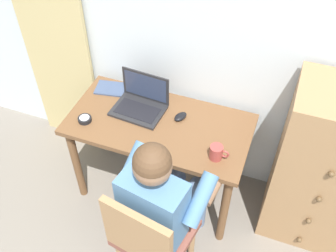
{
  "coord_description": "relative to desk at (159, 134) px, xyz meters",
  "views": [
    {
      "loc": [
        0.17,
        0.14,
        2.56
      ],
      "look_at": [
        -0.42,
        1.72,
        0.83
      ],
      "focal_mm": 42.09,
      "sensor_mm": 36.0,
      "label": 1
    }
  ],
  "objects": [
    {
      "name": "notebook_pad",
      "position": [
        -0.45,
        0.2,
        0.12
      ],
      "size": [
        0.23,
        0.19,
        0.01
      ],
      "primitive_type": "cube",
      "rotation": [
        0.0,
        0.0,
        0.18
      ],
      "color": "#3D4C6B",
      "rests_on": "desk"
    },
    {
      "name": "wall_back",
      "position": [
        0.52,
        0.38,
        0.63
      ],
      "size": [
        4.8,
        0.05,
        2.5
      ],
      "primitive_type": "cube",
      "color": "silver",
      "rests_on": "ground_plane"
    },
    {
      "name": "chair",
      "position": [
        0.19,
        -0.66,
        -0.14
      ],
      "size": [
        0.48,
        0.47,
        0.86
      ],
      "color": "brown",
      "rests_on": "ground_plane"
    },
    {
      "name": "coffee_mug",
      "position": [
        0.43,
        -0.16,
        0.16
      ],
      "size": [
        0.12,
        0.08,
        0.09
      ],
      "color": "#9E3D38",
      "rests_on": "desk"
    },
    {
      "name": "laptop",
      "position": [
        -0.17,
        0.09,
        0.16
      ],
      "size": [
        0.36,
        0.27,
        0.24
      ],
      "color": "#232326",
      "rests_on": "desk"
    },
    {
      "name": "desk_clock",
      "position": [
        -0.46,
        -0.15,
        0.12
      ],
      "size": [
        0.09,
        0.09,
        0.03
      ],
      "color": "black",
      "rests_on": "desk"
    },
    {
      "name": "desk",
      "position": [
        0.0,
        0.0,
        0.0
      ],
      "size": [
        1.2,
        0.61,
        0.73
      ],
      "color": "brown",
      "rests_on": "ground_plane"
    },
    {
      "name": "dresser",
      "position": [
        1.07,
        0.09,
        -0.02
      ],
      "size": [
        0.58,
        0.48,
        1.21
      ],
      "color": "#9E754C",
      "rests_on": "ground_plane"
    },
    {
      "name": "curtain_panel",
      "position": [
        -0.92,
        0.31,
        0.48
      ],
      "size": [
        0.54,
        0.03,
        2.21
      ],
      "primitive_type": "cube",
      "color": "#CCB77A",
      "rests_on": "ground_plane"
    },
    {
      "name": "person_seated",
      "position": [
        0.22,
        -0.48,
        0.04
      ],
      "size": [
        0.6,
        0.63,
        1.18
      ],
      "color": "#6B84AD",
      "rests_on": "ground_plane"
    },
    {
      "name": "computer_mouse",
      "position": [
        0.12,
        0.09,
        0.13
      ],
      "size": [
        0.09,
        0.12,
        0.03
      ],
      "primitive_type": "ellipsoid",
      "rotation": [
        0.0,
        0.0,
        -0.41
      ],
      "color": "black",
      "rests_on": "desk"
    }
  ]
}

